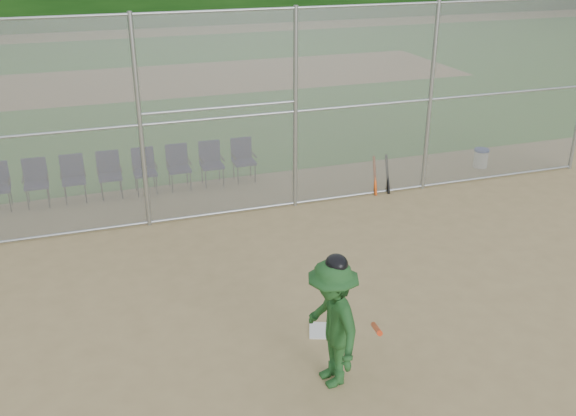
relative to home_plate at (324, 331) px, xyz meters
name	(u,v)px	position (x,y,z in m)	size (l,w,h in m)	color
ground	(347,351)	(0.12, -0.55, -0.01)	(100.00, 100.00, 0.00)	tan
grass_strip	(157,81)	(0.12, 17.45, 0.00)	(100.00, 100.00, 0.00)	#2C6E21
dirt_patch_far	(157,81)	(0.12, 17.45, 0.00)	(24.00, 24.00, 0.00)	tan
backstop_fence	(246,112)	(0.12, 4.45, 2.06)	(16.09, 0.09, 4.00)	gray
home_plate	(324,331)	(0.00, 0.00, 0.00)	(0.41, 0.41, 0.02)	silver
batter_at_plate	(332,323)	(-0.32, -1.04, 0.86)	(0.92, 1.34, 1.79)	#215323
water_cooler	(481,158)	(6.14, 5.23, 0.22)	(0.36, 0.36, 0.45)	white
spare_bats	(381,175)	(3.11, 4.49, 0.41)	(0.36, 0.29, 0.84)	#D84C14
chair_2	(36,184)	(-3.92, 6.16, 0.47)	(0.54, 0.52, 0.96)	#10103D
chair_3	(74,179)	(-3.18, 6.16, 0.47)	(0.54, 0.52, 0.96)	#10103D
chair_4	(110,176)	(-2.44, 6.16, 0.47)	(0.54, 0.52, 0.96)	#10103D
chair_5	(145,172)	(-1.71, 6.16, 0.47)	(0.54, 0.52, 0.96)	#10103D
chair_6	(179,168)	(-0.97, 6.16, 0.47)	(0.54, 0.52, 0.96)	#10103D
chair_7	(212,164)	(-0.23, 6.16, 0.47)	(0.54, 0.52, 0.96)	#10103D
chair_8	(244,161)	(0.50, 6.16, 0.47)	(0.54, 0.52, 0.96)	#10103D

